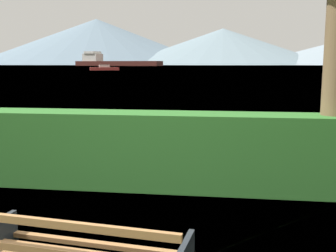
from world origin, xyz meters
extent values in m
plane|color=slate|center=(0.00, 307.66, 0.00)|extent=(620.00, 620.00, 0.00)
cube|color=olive|center=(0.02, 0.19, 0.45)|extent=(1.84, 0.30, 0.04)
cube|color=olive|center=(-0.04, -0.31, 0.84)|extent=(1.83, 0.28, 0.06)
cube|color=#2D6B28|center=(0.00, 3.37, 0.64)|extent=(12.07, 0.77, 1.28)
cube|color=#471E19|center=(-80.46, 306.20, 1.83)|extent=(72.99, 31.79, 3.65)
cube|color=silver|center=(-102.78, 312.95, 6.57)|extent=(15.47, 13.43, 5.84)
cube|color=silver|center=(-102.78, 312.95, 10.40)|extent=(12.03, 13.36, 1.83)
cube|color=#B2332D|center=(-33.20, 111.64, 0.44)|extent=(8.75, 5.61, 0.89)
cube|color=beige|center=(-33.20, 111.64, 1.25)|extent=(3.49, 2.91, 0.73)
cone|color=slate|center=(-183.66, 579.95, 32.88)|extent=(344.96, 344.96, 65.76)
cone|color=slate|center=(0.00, 546.24, 23.73)|extent=(276.61, 276.61, 47.47)
camera|label=1|loc=(1.14, -3.17, 2.09)|focal=43.07mm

